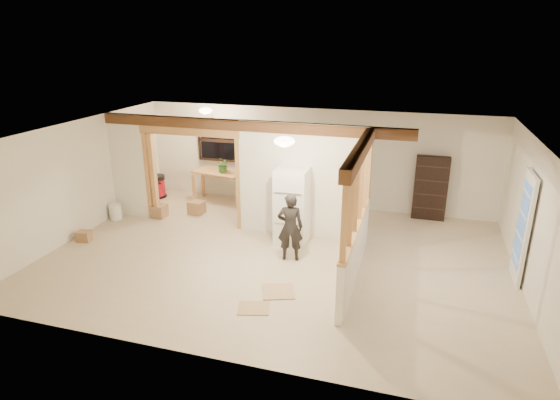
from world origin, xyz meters
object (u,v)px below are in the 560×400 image
(work_table, at_px, (220,187))
(bookshelf, at_px, (430,188))
(woman, at_px, (290,227))
(refrigerator, at_px, (292,206))
(shop_vac, at_px, (157,186))

(work_table, distance_m, bookshelf, 5.34)
(woman, relative_size, bookshelf, 0.89)
(bookshelf, bearing_deg, refrigerator, -141.42)
(work_table, bearing_deg, shop_vac, -163.25)
(shop_vac, bearing_deg, bookshelf, 3.80)
(woman, height_order, shop_vac, woman)
(woman, bearing_deg, refrigerator, -89.46)
(shop_vac, relative_size, bookshelf, 0.40)
(shop_vac, bearing_deg, woman, -30.12)
(refrigerator, distance_m, bookshelf, 3.59)
(refrigerator, bearing_deg, work_table, 142.70)
(work_table, height_order, shop_vac, work_table)
(woman, height_order, bookshelf, bookshelf)
(bookshelf, bearing_deg, woman, -130.37)
(refrigerator, bearing_deg, woman, -77.20)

